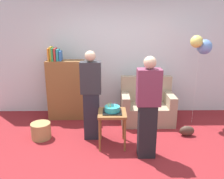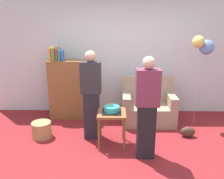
% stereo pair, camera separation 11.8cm
% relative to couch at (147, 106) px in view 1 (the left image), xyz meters
% --- Properties ---
extents(ground_plane, '(8.00, 8.00, 0.00)m').
position_rel_couch_xyz_m(ground_plane, '(-0.62, -1.38, -0.34)').
color(ground_plane, maroon).
extents(wall_back, '(6.00, 0.10, 2.70)m').
position_rel_couch_xyz_m(wall_back, '(-0.62, 0.67, 1.01)').
color(wall_back, silver).
rests_on(wall_back, ground_plane).
extents(couch, '(1.10, 0.70, 0.96)m').
position_rel_couch_xyz_m(couch, '(0.00, 0.00, 0.00)').
color(couch, gray).
rests_on(couch, ground_plane).
extents(bookshelf, '(0.80, 0.36, 1.59)m').
position_rel_couch_xyz_m(bookshelf, '(-1.76, 0.24, 0.34)').
color(bookshelf, brown).
rests_on(bookshelf, ground_plane).
extents(side_table, '(0.48, 0.48, 0.62)m').
position_rel_couch_xyz_m(side_table, '(-0.76, -1.02, 0.19)').
color(side_table, brown).
rests_on(side_table, ground_plane).
extents(birthday_cake, '(0.32, 0.32, 0.17)m').
position_rel_couch_xyz_m(birthday_cake, '(-0.76, -1.02, 0.33)').
color(birthday_cake, black).
rests_on(birthday_cake, side_table).
extents(person_blowing_candles, '(0.36, 0.22, 1.63)m').
position_rel_couch_xyz_m(person_blowing_candles, '(-1.13, -0.74, 0.49)').
color(person_blowing_candles, '#23232D').
rests_on(person_blowing_candles, ground_plane).
extents(person_holding_cake, '(0.36, 0.22, 1.63)m').
position_rel_couch_xyz_m(person_holding_cake, '(-0.21, -1.37, 0.49)').
color(person_holding_cake, black).
rests_on(person_holding_cake, ground_plane).
extents(wicker_basket, '(0.36, 0.36, 0.30)m').
position_rel_couch_xyz_m(wicker_basket, '(-2.08, -0.75, -0.19)').
color(wicker_basket, '#A88451').
rests_on(wicker_basket, ground_plane).
extents(handbag, '(0.28, 0.14, 0.20)m').
position_rel_couch_xyz_m(handbag, '(0.67, -0.69, -0.24)').
color(handbag, '#473328').
rests_on(handbag, ground_plane).
extents(balloon_bunch, '(0.47, 0.35, 1.85)m').
position_rel_couch_xyz_m(balloon_bunch, '(1.04, -0.04, 1.31)').
color(balloon_bunch, silver).
rests_on(balloon_bunch, ground_plane).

